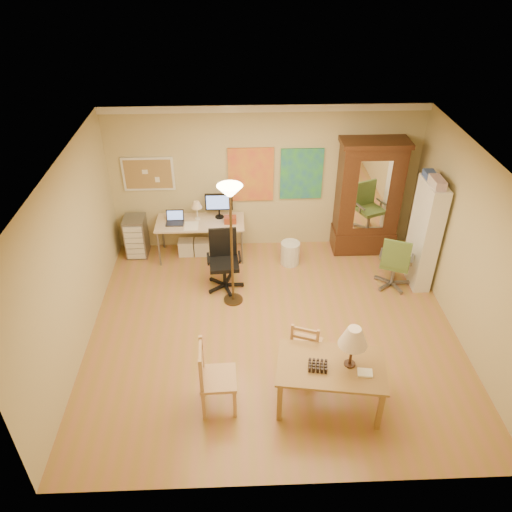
{
  "coord_description": "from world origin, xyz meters",
  "views": [
    {
      "loc": [
        -0.48,
        -5.65,
        5.17
      ],
      "look_at": [
        -0.25,
        0.3,
        1.17
      ],
      "focal_mm": 35.0,
      "sensor_mm": 36.0,
      "label": 1
    }
  ],
  "objects_px": {
    "dining_table": "(339,358)",
    "office_chair_black": "(224,273)",
    "bookshelf": "(424,234)",
    "office_chair_green": "(393,273)",
    "computer_desk": "(203,234)",
    "armoire": "(367,205)"
  },
  "relations": [
    {
      "from": "dining_table",
      "to": "office_chair_black",
      "type": "height_order",
      "value": "dining_table"
    },
    {
      "from": "dining_table",
      "to": "bookshelf",
      "type": "height_order",
      "value": "bookshelf"
    },
    {
      "from": "dining_table",
      "to": "office_chair_black",
      "type": "relative_size",
      "value": 1.39
    },
    {
      "from": "office_chair_green",
      "to": "computer_desk",
      "type": "bearing_deg",
      "value": 161.0
    },
    {
      "from": "dining_table",
      "to": "computer_desk",
      "type": "height_order",
      "value": "dining_table"
    },
    {
      "from": "armoire",
      "to": "dining_table",
      "type": "bearing_deg",
      "value": -107.53
    },
    {
      "from": "dining_table",
      "to": "armoire",
      "type": "height_order",
      "value": "armoire"
    },
    {
      "from": "dining_table",
      "to": "bookshelf",
      "type": "relative_size",
      "value": 0.77
    },
    {
      "from": "computer_desk",
      "to": "office_chair_green",
      "type": "bearing_deg",
      "value": -19.0
    },
    {
      "from": "computer_desk",
      "to": "office_chair_green",
      "type": "distance_m",
      "value": 3.43
    },
    {
      "from": "armoire",
      "to": "office_chair_black",
      "type": "bearing_deg",
      "value": -157.25
    },
    {
      "from": "dining_table",
      "to": "bookshelf",
      "type": "bearing_deg",
      "value": 54.26
    },
    {
      "from": "dining_table",
      "to": "office_chair_green",
      "type": "xyz_separation_m",
      "value": [
        1.4,
        2.42,
        -0.52
      ]
    },
    {
      "from": "office_chair_black",
      "to": "armoire",
      "type": "xyz_separation_m",
      "value": [
        2.58,
        1.08,
        0.66
      ]
    },
    {
      "from": "bookshelf",
      "to": "armoire",
      "type": "bearing_deg",
      "value": 124.61
    },
    {
      "from": "dining_table",
      "to": "bookshelf",
      "type": "xyz_separation_m",
      "value": [
        1.86,
        2.58,
        0.13
      ]
    },
    {
      "from": "office_chair_black",
      "to": "office_chair_green",
      "type": "xyz_separation_m",
      "value": [
        2.83,
        -0.12,
        -0.01
      ]
    },
    {
      "from": "computer_desk",
      "to": "bookshelf",
      "type": "xyz_separation_m",
      "value": [
        3.69,
        -0.95,
        0.48
      ]
    },
    {
      "from": "armoire",
      "to": "office_chair_green",
      "type": "bearing_deg",
      "value": -77.92
    },
    {
      "from": "computer_desk",
      "to": "office_chair_black",
      "type": "xyz_separation_m",
      "value": [
        0.4,
        -1.0,
        -0.16
      ]
    },
    {
      "from": "office_chair_black",
      "to": "office_chair_green",
      "type": "relative_size",
      "value": 1.03
    },
    {
      "from": "computer_desk",
      "to": "dining_table",
      "type": "bearing_deg",
      "value": -62.51
    }
  ]
}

